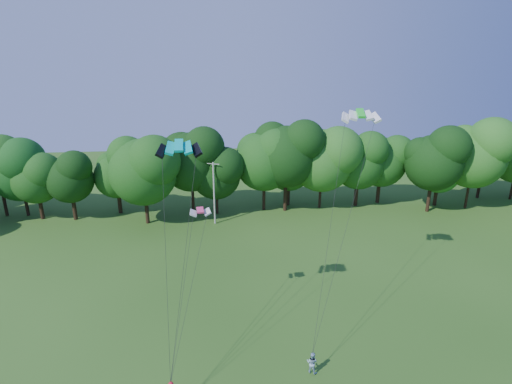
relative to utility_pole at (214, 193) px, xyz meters
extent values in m
cylinder|color=#ABACA3|center=(0.00, 0.00, -0.11)|extent=(0.21, 0.21, 8.35)
cube|color=#ABACA3|center=(0.00, 0.00, 3.85)|extent=(1.56, 0.74, 0.08)
imported|color=#8FAFC7|center=(6.43, -27.31, -3.49)|extent=(0.98, 0.93, 1.59)
cube|color=#05AFA8|center=(-2.05, -23.17, 10.98)|extent=(2.82, 1.29, 0.69)
cube|color=#21DC2D|center=(12.01, -17.83, 12.21)|extent=(3.12, 1.73, 0.68)
cube|color=#DC3D71|center=(-0.99, -20.56, 5.45)|extent=(1.67, 0.96, 0.29)
cylinder|color=black|center=(-25.87, 5.69, -2.22)|extent=(0.46, 0.46, 4.12)
ellipsoid|color=#134414|center=(-25.87, 5.69, 3.21)|extent=(8.25, 8.25, 8.99)
cylinder|color=black|center=(10.06, 3.91, -1.93)|extent=(0.43, 0.43, 4.71)
ellipsoid|color=black|center=(10.06, 3.91, 4.28)|extent=(9.42, 9.42, 10.28)
cylinder|color=black|center=(32.62, 3.70, -2.68)|extent=(0.39, 0.39, 3.22)
ellipsoid|color=#23671F|center=(32.62, 3.70, 1.56)|extent=(6.44, 6.44, 7.02)
camera|label=1|loc=(0.26, -49.11, 16.23)|focal=28.00mm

